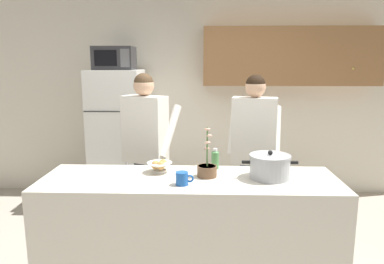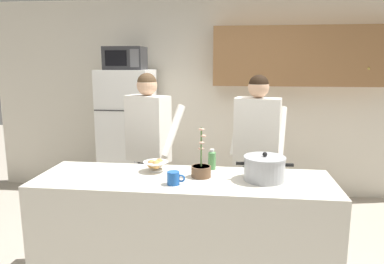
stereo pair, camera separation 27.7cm
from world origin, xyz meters
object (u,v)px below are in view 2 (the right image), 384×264
object	(u,v)px
refrigerator	(128,136)
person_near_pot	(149,137)
person_by_sink	(257,141)
coffee_mug	(174,178)
bottle_near_edge	(212,159)
cooking_pot	(264,168)
potted_orchid	(201,169)
microwave	(125,58)
bread_bowl	(156,165)

from	to	relation	value
refrigerator	person_near_pot	world-z (taller)	refrigerator
person_by_sink	coffee_mug	xyz separation A→B (m)	(-0.64, -0.99, -0.08)
person_near_pot	bottle_near_edge	bearing A→B (deg)	-40.49
cooking_pot	refrigerator	bearing A→B (deg)	131.07
person_by_sink	potted_orchid	xyz separation A→B (m)	(-0.46, -0.79, -0.06)
microwave	bread_bowl	xyz separation A→B (m)	(0.74, -1.69, -0.86)
coffee_mug	bottle_near_edge	bearing A→B (deg)	58.99
bottle_near_edge	coffee_mug	bearing A→B (deg)	-121.01
microwave	person_by_sink	size ratio (longest dim) A/B	0.29
person_by_sink	bottle_near_edge	bearing A→B (deg)	-124.23
bread_bowl	potted_orchid	xyz separation A→B (m)	(0.38, -0.10, 0.01)
microwave	bread_bowl	world-z (taller)	microwave
microwave	cooking_pot	xyz separation A→B (m)	(1.59, -1.80, -0.82)
potted_orchid	bottle_near_edge	bearing A→B (deg)	72.24
microwave	potted_orchid	distance (m)	2.27
microwave	person_by_sink	xyz separation A→B (m)	(1.58, -0.99, -0.79)
microwave	person_near_pot	xyz separation A→B (m)	(0.52, -1.00, -0.78)
refrigerator	coffee_mug	world-z (taller)	refrigerator
cooking_pot	bottle_near_edge	size ratio (longest dim) A/B	2.48
bread_bowl	bottle_near_edge	world-z (taller)	bottle_near_edge
person_near_pot	cooking_pot	world-z (taller)	person_near_pot
cooking_pot	bread_bowl	distance (m)	0.86
bottle_near_edge	potted_orchid	distance (m)	0.22
person_by_sink	person_near_pot	bearing A→B (deg)	-179.45
person_by_sink	microwave	bearing A→B (deg)	147.80
refrigerator	cooking_pot	world-z (taller)	refrigerator
refrigerator	cooking_pot	xyz separation A→B (m)	(1.59, -1.83, 0.16)
cooking_pot	microwave	bearing A→B (deg)	131.41
person_near_pot	person_by_sink	bearing A→B (deg)	0.55
person_by_sink	cooking_pot	bearing A→B (deg)	-89.22
person_by_sink	bread_bowl	distance (m)	1.09
person_near_pot	cooking_pot	bearing A→B (deg)	-36.80
coffee_mug	bottle_near_edge	size ratio (longest dim) A/B	0.77
refrigerator	person_by_sink	distance (m)	1.89
person_near_pot	potted_orchid	xyz separation A→B (m)	(0.60, -0.78, -0.07)
microwave	person_near_pot	bearing A→B (deg)	-62.49
bread_bowl	person_near_pot	bearing A→B (deg)	107.87
coffee_mug	person_by_sink	bearing A→B (deg)	57.08
refrigerator	person_by_sink	size ratio (longest dim) A/B	1.01
bottle_near_edge	microwave	bearing A→B (deg)	127.06
refrigerator	coffee_mug	xyz separation A→B (m)	(0.94, -2.00, 0.12)
bread_bowl	potted_orchid	size ratio (longest dim) A/B	0.52
microwave	coffee_mug	world-z (taller)	microwave
cooking_pot	coffee_mug	size ratio (longest dim) A/B	3.20
coffee_mug	person_near_pot	bearing A→B (deg)	113.14
person_by_sink	bread_bowl	size ratio (longest dim) A/B	8.31
person_by_sink	cooking_pot	xyz separation A→B (m)	(0.01, -0.81, -0.03)
refrigerator	potted_orchid	distance (m)	2.13
microwave	coffee_mug	distance (m)	2.36
potted_orchid	cooking_pot	bearing A→B (deg)	-2.25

